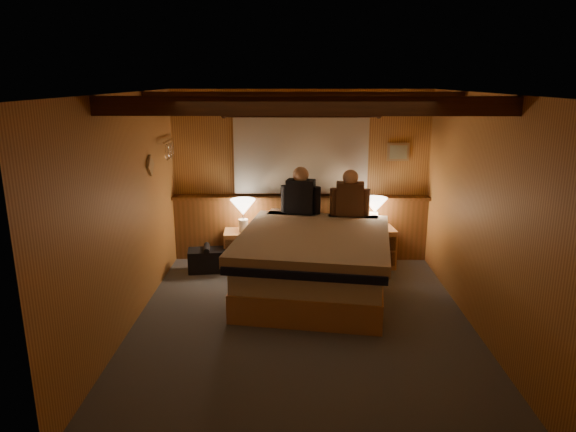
{
  "coord_description": "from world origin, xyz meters",
  "views": [
    {
      "loc": [
        -0.09,
        -5.03,
        2.53
      ],
      "look_at": [
        -0.16,
        0.4,
        1.08
      ],
      "focal_mm": 32.0,
      "sensor_mm": 36.0,
      "label": 1
    }
  ],
  "objects_px": {
    "person_right": "(350,197)",
    "person_left": "(301,194)",
    "lamp_right": "(375,207)",
    "nightstand_left": "(241,248)",
    "bed": "(315,260)",
    "lamp_left": "(243,209)",
    "nightstand_right": "(375,247)",
    "duffel_bag": "(207,260)"
  },
  "relations": [
    {
      "from": "person_right",
      "to": "person_left",
      "type": "bearing_deg",
      "value": 176.2
    },
    {
      "from": "lamp_right",
      "to": "person_left",
      "type": "bearing_deg",
      "value": -179.27
    },
    {
      "from": "nightstand_left",
      "to": "person_left",
      "type": "bearing_deg",
      "value": -4.84
    },
    {
      "from": "bed",
      "to": "nightstand_left",
      "type": "bearing_deg",
      "value": 147.3
    },
    {
      "from": "person_left",
      "to": "bed",
      "type": "bearing_deg",
      "value": -66.48
    },
    {
      "from": "lamp_left",
      "to": "nightstand_right",
      "type": "bearing_deg",
      "value": 0.02
    },
    {
      "from": "lamp_right",
      "to": "person_right",
      "type": "bearing_deg",
      "value": -161.35
    },
    {
      "from": "nightstand_right",
      "to": "lamp_left",
      "type": "distance_m",
      "value": 1.9
    },
    {
      "from": "bed",
      "to": "person_left",
      "type": "xyz_separation_m",
      "value": [
        -0.17,
        0.87,
        0.62
      ]
    },
    {
      "from": "nightstand_left",
      "to": "nightstand_right",
      "type": "relative_size",
      "value": 0.9
    },
    {
      "from": "bed",
      "to": "nightstand_left",
      "type": "distance_m",
      "value": 1.34
    },
    {
      "from": "lamp_left",
      "to": "person_left",
      "type": "distance_m",
      "value": 0.81
    },
    {
      "from": "person_left",
      "to": "person_right",
      "type": "bearing_deg",
      "value": 3.13
    },
    {
      "from": "lamp_right",
      "to": "bed",
      "type": "bearing_deg",
      "value": -133.79
    },
    {
      "from": "lamp_left",
      "to": "lamp_right",
      "type": "relative_size",
      "value": 1.06
    },
    {
      "from": "lamp_left",
      "to": "lamp_right",
      "type": "distance_m",
      "value": 1.8
    },
    {
      "from": "lamp_right",
      "to": "duffel_bag",
      "type": "relative_size",
      "value": 0.79
    },
    {
      "from": "nightstand_right",
      "to": "lamp_left",
      "type": "bearing_deg",
      "value": 173.63
    },
    {
      "from": "nightstand_right",
      "to": "duffel_bag",
      "type": "xyz_separation_m",
      "value": [
        -2.31,
        -0.23,
        -0.12
      ]
    },
    {
      "from": "bed",
      "to": "duffel_bag",
      "type": "relative_size",
      "value": 4.57
    },
    {
      "from": "lamp_right",
      "to": "person_right",
      "type": "height_order",
      "value": "person_right"
    },
    {
      "from": "person_right",
      "to": "nightstand_left",
      "type": "bearing_deg",
      "value": -179.18
    },
    {
      "from": "lamp_left",
      "to": "nightstand_left",
      "type": "bearing_deg",
      "value": 172.87
    },
    {
      "from": "nightstand_right",
      "to": "person_left",
      "type": "distance_m",
      "value": 1.28
    },
    {
      "from": "lamp_left",
      "to": "duffel_bag",
      "type": "bearing_deg",
      "value": -154.34
    },
    {
      "from": "nightstand_left",
      "to": "person_left",
      "type": "xyz_separation_m",
      "value": [
        0.83,
        -0.02,
        0.77
      ]
    },
    {
      "from": "person_left",
      "to": "nightstand_left",
      "type": "bearing_deg",
      "value": -168.55
    },
    {
      "from": "bed",
      "to": "person_left",
      "type": "distance_m",
      "value": 1.08
    },
    {
      "from": "lamp_left",
      "to": "person_right",
      "type": "relative_size",
      "value": 0.69
    },
    {
      "from": "bed",
      "to": "person_right",
      "type": "distance_m",
      "value": 1.09
    },
    {
      "from": "nightstand_left",
      "to": "duffel_bag",
      "type": "distance_m",
      "value": 0.51
    },
    {
      "from": "nightstand_left",
      "to": "lamp_left",
      "type": "bearing_deg",
      "value": -10.87
    },
    {
      "from": "nightstand_right",
      "to": "lamp_left",
      "type": "xyz_separation_m",
      "value": [
        -1.83,
        -0.0,
        0.54
      ]
    },
    {
      "from": "nightstand_left",
      "to": "lamp_right",
      "type": "relative_size",
      "value": 1.16
    },
    {
      "from": "lamp_right",
      "to": "nightstand_left",
      "type": "bearing_deg",
      "value": 179.91
    },
    {
      "from": "nightstand_right",
      "to": "person_right",
      "type": "xyz_separation_m",
      "value": [
        -0.39,
        -0.12,
        0.74
      ]
    },
    {
      "from": "bed",
      "to": "person_right",
      "type": "relative_size",
      "value": 3.8
    },
    {
      "from": "nightstand_right",
      "to": "person_left",
      "type": "height_order",
      "value": "person_left"
    },
    {
      "from": "bed",
      "to": "nightstand_right",
      "type": "relative_size",
      "value": 4.51
    },
    {
      "from": "lamp_left",
      "to": "duffel_bag",
      "type": "relative_size",
      "value": 0.84
    },
    {
      "from": "bed",
      "to": "duffel_bag",
      "type": "bearing_deg",
      "value": 164.56
    },
    {
      "from": "lamp_left",
      "to": "person_left",
      "type": "height_order",
      "value": "person_left"
    }
  ]
}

